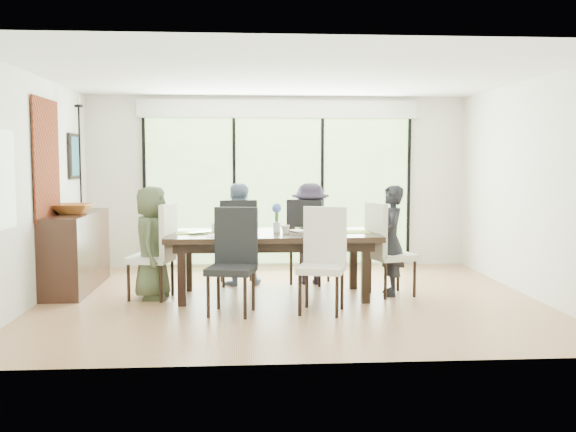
{
  "coord_description": "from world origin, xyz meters",
  "views": [
    {
      "loc": [
        -0.55,
        -7.7,
        1.7
      ],
      "look_at": [
        0.0,
        0.25,
        1.0
      ],
      "focal_mm": 40.0,
      "sensor_mm": 36.0,
      "label": 1
    }
  ],
  "objects": [
    {
      "name": "blinds_header",
      "position": [
        0.0,
        2.46,
        2.5
      ],
      "size": [
        4.4,
        0.06,
        0.28
      ],
      "primitive_type": "cube",
      "color": "white",
      "rests_on": "wall_back"
    },
    {
      "name": "chair_near_right",
      "position": [
        0.31,
        -0.71,
        0.59
      ],
      "size": [
        0.61,
        0.61,
        1.18
      ],
      "primitive_type": null,
      "rotation": [
        0.0,
        0.0,
        -0.29
      ],
      "color": "silver",
      "rests_on": "floor"
    },
    {
      "name": "bowl",
      "position": [
        -2.76,
        0.73,
        1.07
      ],
      "size": [
        0.53,
        0.53,
        0.13
      ],
      "primitive_type": "imported",
      "color": "#9B5621",
      "rests_on": "sideboard"
    },
    {
      "name": "table_top",
      "position": [
        -0.19,
        0.16,
        0.77
      ],
      "size": [
        2.57,
        1.18,
        0.06
      ],
      "primitive_type": "cube",
      "color": "black",
      "rests_on": "floor"
    },
    {
      "name": "chair_far_right",
      "position": [
        0.36,
        1.01,
        0.59
      ],
      "size": [
        0.65,
        0.65,
        1.18
      ],
      "primitive_type": null,
      "rotation": [
        0.0,
        0.0,
        2.72
      ],
      "color": "black",
      "rests_on": "floor"
    },
    {
      "name": "wall_right",
      "position": [
        3.01,
        0.0,
        1.35
      ],
      "size": [
        0.02,
        5.0,
        2.7
      ],
      "primitive_type": "cube",
      "color": "silver",
      "rests_on": "floor"
    },
    {
      "name": "placemat_right",
      "position": [
        0.76,
        0.16,
        0.81
      ],
      "size": [
        0.47,
        0.34,
        0.01
      ],
      "primitive_type": "cube",
      "color": "#8DA23A",
      "rests_on": "table_top"
    },
    {
      "name": "rail_top",
      "position": [
        0.0,
        4.2,
        0.55
      ],
      "size": [
        6.0,
        0.08,
        0.06
      ],
      "primitive_type": "cube",
      "color": "brown",
      "rests_on": "deck"
    },
    {
      "name": "person_far_right",
      "position": [
        0.36,
        0.99,
        0.69
      ],
      "size": [
        0.66,
        0.43,
        1.38
      ],
      "primitive_type": "imported",
      "rotation": [
        0.0,
        0.0,
        3.1
      ],
      "color": "black",
      "rests_on": "floor"
    },
    {
      "name": "chair_near_left",
      "position": [
        -0.69,
        -0.71,
        0.59
      ],
      "size": [
        0.59,
        0.59,
        1.18
      ],
      "primitive_type": null,
      "rotation": [
        0.0,
        0.0,
        -0.23
      ],
      "color": "black",
      "rests_on": "floor"
    },
    {
      "name": "chair_left_end",
      "position": [
        -1.69,
        0.16,
        0.59
      ],
      "size": [
        0.59,
        0.59,
        1.18
      ],
      "primitive_type": null,
      "rotation": [
        0.0,
        0.0,
        -1.8
      ],
      "color": "white",
      "rests_on": "floor"
    },
    {
      "name": "person_far_left",
      "position": [
        -0.64,
        0.99,
        0.69
      ],
      "size": [
        0.69,
        0.49,
        1.38
      ],
      "primitive_type": "imported",
      "rotation": [
        0.0,
        0.0,
        3.27
      ],
      "color": "#728AA5",
      "rests_on": "floor"
    },
    {
      "name": "placemat_far_r",
      "position": [
        0.36,
        0.56,
        0.81
      ],
      "size": [
        0.47,
        0.34,
        0.01
      ],
      "primitive_type": "cube",
      "color": "#96AB3D",
      "rests_on": "table_top"
    },
    {
      "name": "table_apron",
      "position": [
        -0.19,
        0.16,
        0.67
      ],
      "size": [
        2.36,
        0.96,
        0.11
      ],
      "primitive_type": "cube",
      "color": "black",
      "rests_on": "floor"
    },
    {
      "name": "mullion_a",
      "position": [
        -2.1,
        2.46,
        1.2
      ],
      "size": [
        0.05,
        0.04,
        2.3
      ],
      "primitive_type": "cube",
      "color": "black",
      "rests_on": "wall_back"
    },
    {
      "name": "tablet_far_r",
      "position": [
        0.31,
        0.51,
        0.82
      ],
      "size": [
        0.26,
        0.18,
        0.01
      ],
      "primitive_type": "cube",
      "color": "black",
      "rests_on": "table_top"
    },
    {
      "name": "laptop",
      "position": [
        -1.04,
        0.06,
        0.82
      ],
      "size": [
        0.42,
        0.4,
        0.03
      ],
      "primitive_type": "imported",
      "rotation": [
        0.0,
        0.0,
        0.67
      ],
      "color": "silver",
      "rests_on": "table_top"
    },
    {
      "name": "person_left_end",
      "position": [
        -1.67,
        0.16,
        0.69
      ],
      "size": [
        0.45,
        0.67,
        1.38
      ],
      "primitive_type": "imported",
      "rotation": [
        0.0,
        0.0,
        1.5
      ],
      "color": "#455035",
      "rests_on": "floor"
    },
    {
      "name": "tapestry",
      "position": [
        -2.97,
        0.4,
        1.7
      ],
      "size": [
        0.02,
        1.0,
        1.5
      ],
      "primitive_type": "cube",
      "color": "maroon",
      "rests_on": "wall_left"
    },
    {
      "name": "foliage_right",
      "position": [
        2.2,
        5.0,
        1.26
      ],
      "size": [
        2.8,
        2.8,
        2.8
      ],
      "primitive_type": "sphere",
      "color": "#14380F",
      "rests_on": "ground"
    },
    {
      "name": "person_right_end",
      "position": [
        1.29,
        0.16,
        0.69
      ],
      "size": [
        0.47,
        0.68,
        1.38
      ],
      "primitive_type": "imported",
      "rotation": [
        0.0,
        0.0,
        -1.67
      ],
      "color": "black",
      "rests_on": "floor"
    },
    {
      "name": "mullion_b",
      "position": [
        -0.7,
        2.46,
        1.2
      ],
      "size": [
        0.05,
        0.04,
        2.3
      ],
      "primitive_type": "cube",
      "color": "black",
      "rests_on": "wall_back"
    },
    {
      "name": "wall_left",
      "position": [
        -3.01,
        0.0,
        1.35
      ],
      "size": [
        0.02,
        5.0,
        2.7
      ],
      "primitive_type": "cube",
      "color": "silver",
      "rests_on": "floor"
    },
    {
      "name": "placemat_paper",
      "position": [
        -0.74,
        -0.14,
        0.81
      ],
      "size": [
        0.47,
        0.34,
        0.01
      ],
      "primitive_type": "cube",
      "color": "white",
      "rests_on": "table_top"
    },
    {
      "name": "placemat_far_l",
      "position": [
        -0.64,
        0.56,
        0.81
      ],
      "size": [
        0.47,
        0.34,
        0.01
      ],
      "primitive_type": "cube",
      "color": "#8EAA3C",
      "rests_on": "table_top"
    },
    {
      "name": "mullion_d",
      "position": [
        2.1,
        2.46,
        1.2
      ],
      "size": [
        0.05,
        0.04,
        2.3
      ],
      "primitive_type": "cube",
      "color": "black",
      "rests_on": "wall_back"
    },
    {
      "name": "placemat_left",
      "position": [
        -1.14,
        0.16,
        0.81
      ],
      "size": [
        0.47,
        0.34,
        0.01
      ],
      "primitive_type": "cube",
      "color": "#82A53B",
      "rests_on": "table_top"
    },
    {
      "name": "tablet_far_l",
      "position": [
        -0.54,
        0.51,
        0.82
      ],
      "size": [
        0.28,
        0.19,
        0.01
      ],
      "primitive_type": "cube",
      "color": "black",
      "rests_on": "table_top"
    },
    {
      "name": "deck",
      "position": [
        0.0,
        3.4,
        -0.05
      ],
      "size": [
        6.0,
        1.8,
        0.1
      ],
      "primitive_type": "cube",
      "color": "brown",
      "rests_on": "ground"
    },
    {
      "name": "table_leg_fr",
      "position": [
        0.89,
        -0.27,
        0.37
      ],
      "size": [
        0.1,
        0.1,
        0.74
      ],
      "primitive_type": "cube",
      "color": "black",
      "rests_on": "floor"
    },
    {
      "name": "candlestick_shaft",
      "position": [
        -2.76,
        1.18,
        1.73
      ],
      "size": [
        0.03,
        0.03,
        1.39
      ],
      "primitive_type": "cylinder",
      "color": "black",
      "rests_on": "sideboard"
    },
    {
      "name": "wall_front",
      "position": [
        0.0,
        -2.51,
        1.35
      ],
      "size": [
        6.0,
        0.02,
        2.7
      ],
      "primitive_type": "cube",
      "color": "silver",
      "rests_on": "floor"
    },
    {
      "name": "candlestick_base",
      "position": [
        -2.76,
        1.18,
        1.03
      ],
      "size": [
        0.11,
        0.11,
        0.04
      ],
      "primitive_type": "cylinder",
      "color": "black",
      "rests_on": "sideboard"
    },
    {
      "name": "chair_far_left",
      "position": [
        -0.64,
        1.01,
        0.59
      ],
      "size": [
        0.54,
        0.54,
        1.18
      ],
      "primitive_type": null,
      "rotation": [
        0.0,
        0.0,
        3.23
      ],
      "color": "black",
      "rests_on": "floor"
    },
    {
      "name": "table_leg_br",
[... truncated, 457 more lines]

